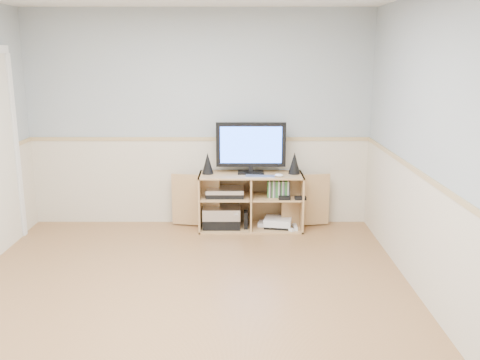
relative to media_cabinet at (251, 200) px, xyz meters
name	(u,v)px	position (x,y,z in m)	size (l,w,h in m)	color
room	(172,157)	(-0.66, -1.93, 0.88)	(4.04, 4.54, 2.54)	#A27748
media_cabinet	(251,200)	(0.00, 0.00, 0.00)	(1.86, 0.45, 0.65)	tan
monitor	(251,146)	(0.00, -0.01, 0.64)	(0.79, 0.18, 0.59)	black
speaker_left	(208,163)	(-0.50, -0.03, 0.44)	(0.13, 0.13, 0.24)	black
speaker_right	(294,163)	(0.50, -0.03, 0.44)	(0.14, 0.14, 0.25)	black
keyboard	(260,176)	(0.10, -0.19, 0.32)	(0.33, 0.13, 0.01)	silver
mouse	(279,175)	(0.31, -0.19, 0.34)	(0.10, 0.06, 0.04)	white
av_components	(223,210)	(-0.32, -0.05, -0.11)	(0.52, 0.32, 0.47)	black
game_consoles	(277,223)	(0.31, -0.07, -0.26)	(0.46, 0.31, 0.11)	white
game_cases	(278,188)	(0.32, -0.07, 0.15)	(0.26, 0.14, 0.19)	#3F8C3F
wall_outlet	(284,174)	(0.40, 0.18, 0.27)	(0.12, 0.03, 0.12)	white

